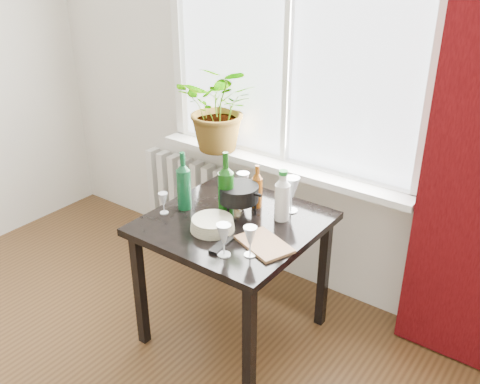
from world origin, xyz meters
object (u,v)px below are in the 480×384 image
Objects in this scene: wine_bottle_left at (184,180)px; wine_bottle_right at (226,184)px; wineglass_front_left at (164,203)px; tv_remote at (221,245)px; fondue_pot at (239,200)px; wineglass_far_right at (250,241)px; cleaning_bottle at (282,195)px; wineglass_front_right at (224,240)px; radiator at (192,196)px; cutting_board at (264,244)px; bottle_amber at (257,186)px; wineglass_back_left at (243,186)px; wineglass_back_center at (291,194)px; table at (234,235)px; plate_stack at (212,224)px; potted_plant at (221,107)px.

wine_bottle_left is 0.24m from wine_bottle_right.
tv_remote is (0.46, -0.09, -0.05)m from wineglass_front_left.
wineglass_far_right is at bearing -21.56° from fondue_pot.
wineglass_front_left is at bearing -149.53° from cleaning_bottle.
radiator is at bearing 137.70° from wineglass_front_right.
tv_remote is (0.41, -0.20, -0.16)m from wine_bottle_left.
cutting_board is (0.29, -0.19, -0.08)m from fondue_pot.
fondue_pot is (-0.03, -0.13, -0.04)m from bottle_amber.
wineglass_back_left is 0.46m from wineglass_front_left.
wineglass_back_left is at bearing -171.33° from wineglass_back_center.
wineglass_back_center is (0.18, 0.06, -0.02)m from bottle_amber.
wine_bottle_right reaches higher than radiator.
wine_bottle_left is 1.62× the size of wineglass_back_center.
cleaning_bottle is at bearing 39.74° from table.
wine_bottle_left is 2.73× the size of wineglass_front_left.
radiator is 4.78× the size of wineglass_front_right.
wineglass_far_right is at bearing -15.92° from plate_stack.
cleaning_bottle is (0.19, 0.16, 0.23)m from table.
wineglass_back_left reaches higher than radiator.
potted_plant is 1.12m from wineglass_front_right.
tv_remote reaches higher than cutting_board.
radiator is at bearing 129.19° from wine_bottle_left.
fondue_pot is at bearing 105.82° from tv_remote.
wine_bottle_right reaches higher than wine_bottle_left.
plate_stack is at bearing -19.29° from wine_bottle_left.
table reaches higher than radiator.
bottle_amber is 1.47× the size of wineglass_back_left.
wineglass_back_left is at bearing 114.13° from table.
cleaning_bottle is 1.02× the size of cutting_board.
wineglass_front_right is 1.08× the size of wineglass_far_right.
fondue_pot is (0.01, 0.21, 0.05)m from plate_stack.
wine_bottle_right is 0.40m from cutting_board.
plate_stack is at bearing -67.05° from fondue_pot.
plate_stack is (0.07, -0.36, -0.05)m from wineglass_back_left.
wineglass_far_right is (0.26, -0.22, 0.17)m from table.
potted_plant reaches higher than tv_remote.
radiator is at bearing 151.55° from wineglass_back_left.
wineglass_front_right is (0.47, -0.25, -0.08)m from wine_bottle_left.
table is 0.38m from wineglass_front_right.
wineglass_back_left is 0.51m from cutting_board.
cleaning_bottle is at bearing 105.31° from cutting_board.
wineglass_front_right is at bearing -14.86° from wineglass_front_left.
radiator is at bearing 143.46° from table.
radiator is at bearing 131.04° from tv_remote.
cleaning_bottle is 1.81× the size of wineglass_far_right.
fondue_pot is 1.55× the size of tv_remote.
radiator is 6.61× the size of wineglass_front_left.
radiator is 1.25m from cleaning_bottle.
wineglass_far_right is 0.41m from fondue_pot.
wineglass_front_right is (0.16, -0.50, -0.04)m from bottle_amber.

